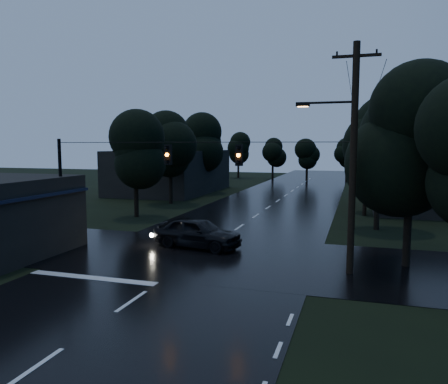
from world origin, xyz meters
The scene contains 17 objects.
ground centered at (0.00, 0.00, 0.00)m, with size 160.00×160.00×0.00m, color black.
main_road centered at (0.00, 30.00, 0.00)m, with size 12.00×120.00×0.02m, color black.
cross_street centered at (0.00, 12.00, 0.00)m, with size 60.00×9.00×0.02m, color black.
building_far_right centered at (14.00, 34.00, 2.20)m, with size 10.00×14.00×4.40m, color black.
building_far_left centered at (-14.00, 40.00, 2.50)m, with size 10.00×16.00×5.00m, color black.
utility_pole_main centered at (7.41, 11.00, 5.26)m, with size 3.50×0.30×10.00m.
utility_pole_far centered at (8.30, 28.00, 3.88)m, with size 2.00×0.30×7.50m.
anchor_pole_left centered at (-7.50, 11.00, 3.00)m, with size 0.18×0.18×6.00m, color black.
span_signals centered at (0.56, 10.99, 5.24)m, with size 15.00×0.37×1.12m.
tree_corner_near centered at (10.00, 13.00, 5.99)m, with size 4.48×4.48×9.44m.
tree_left_a centered at (-9.00, 22.00, 5.24)m, with size 3.92×3.92×8.26m.
tree_left_b centered at (-9.60, 30.00, 5.62)m, with size 4.20×4.20×8.85m.
tree_left_c centered at (-10.20, 40.00, 5.99)m, with size 4.48×4.48×9.44m.
tree_right_a centered at (9.00, 22.00, 5.62)m, with size 4.20×4.20×8.85m.
tree_right_b centered at (9.60, 30.00, 5.99)m, with size 4.48×4.48×9.44m.
tree_right_c centered at (10.20, 40.00, 6.37)m, with size 4.76×4.76×10.03m.
car centered at (-0.70, 13.63, 0.85)m, with size 2.01×4.99×1.70m, color black.
Camera 1 is at (7.72, -8.65, 5.67)m, focal length 35.00 mm.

